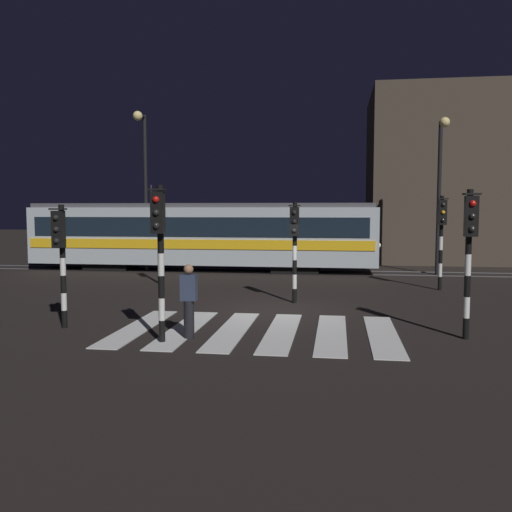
{
  "coord_description": "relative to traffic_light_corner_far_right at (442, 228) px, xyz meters",
  "views": [
    {
      "loc": [
        1.91,
        -15.93,
        2.95
      ],
      "look_at": [
        -0.78,
        2.35,
        1.4
      ],
      "focal_mm": 38.91,
      "sensor_mm": 36.0,
      "label": 1
    }
  ],
  "objects": [
    {
      "name": "tram",
      "position": [
        -10.25,
        5.27,
        -0.53
      ],
      "size": [
        16.86,
        2.58,
        4.15
      ],
      "color": "#B2BCC1",
      "rests_on": "ground"
    },
    {
      "name": "traffic_light_corner_near_left",
      "position": [
        -10.47,
        -8.13,
        -0.25
      ],
      "size": [
        0.36,
        0.42,
        3.07
      ],
      "color": "black",
      "rests_on": "ground"
    },
    {
      "name": "ground_plane",
      "position": [
        -5.65,
        -4.93,
        -2.28
      ],
      "size": [
        120.0,
        120.0,
        0.0
      ],
      "primitive_type": "plane",
      "color": "black"
    },
    {
      "name": "rail_near",
      "position": [
        -5.65,
        4.55,
        -2.26
      ],
      "size": [
        80.0,
        0.12,
        0.03
      ],
      "primitive_type": "cube",
      "color": "#59595E",
      "rests_on": "ground"
    },
    {
      "name": "traffic_light_median_centre",
      "position": [
        -5.06,
        -3.59,
        -0.18
      ],
      "size": [
        0.36,
        0.42,
        3.18
      ],
      "color": "black",
      "rests_on": "ground"
    },
    {
      "name": "traffic_light_corner_near_right",
      "position": [
        -0.81,
        -7.93,
        -0.03
      ],
      "size": [
        0.36,
        0.42,
        3.4
      ],
      "color": "black",
      "rests_on": "ground"
    },
    {
      "name": "traffic_light_kerb_mid_left",
      "position": [
        -7.57,
        -9.25,
        0.02
      ],
      "size": [
        0.36,
        0.42,
        3.49
      ],
      "color": "black",
      "rests_on": "ground"
    },
    {
      "name": "traffic_light_corner_far_right",
      "position": [
        0.0,
        0.0,
        0.0
      ],
      "size": [
        0.36,
        0.42,
        3.45
      ],
      "color": "black",
      "rests_on": "ground"
    },
    {
      "name": "traffic_light_corner_far_left",
      "position": [
        -10.75,
        0.23,
        -0.25
      ],
      "size": [
        0.36,
        0.42,
        3.08
      ],
      "color": "black",
      "rests_on": "ground"
    },
    {
      "name": "street_lamp_trackside_left",
      "position": [
        -12.8,
        4.38,
        2.41
      ],
      "size": [
        0.44,
        1.21,
        7.42
      ],
      "color": "black",
      "rests_on": "ground"
    },
    {
      "name": "pedestrian_waiting_at_kerb",
      "position": [
        -7.08,
        -8.71,
        -1.4
      ],
      "size": [
        0.36,
        0.24,
        1.71
      ],
      "color": "black",
      "rests_on": "ground"
    },
    {
      "name": "rail_far",
      "position": [
        -5.65,
        5.99,
        -2.26
      ],
      "size": [
        80.0,
        0.12,
        0.03
      ],
      "primitive_type": "cube",
      "color": "#59595E",
      "rests_on": "ground"
    },
    {
      "name": "street_lamp_trackside_right",
      "position": [
        0.76,
        4.87,
        2.13
      ],
      "size": [
        0.44,
        1.21,
        6.91
      ],
      "color": "black",
      "rests_on": "ground"
    },
    {
      "name": "crosswalk_zebra",
      "position": [
        -5.65,
        -7.76,
        -2.27
      ],
      "size": [
        6.7,
        4.42,
        0.02
      ],
      "color": "silver",
      "rests_on": "ground"
    }
  ]
}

